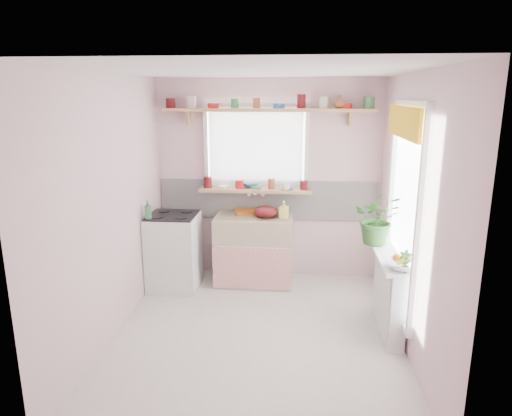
{
  "coord_description": "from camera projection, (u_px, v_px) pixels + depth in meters",
  "views": [
    {
      "loc": [
        0.37,
        -4.06,
        2.3
      ],
      "look_at": [
        -0.06,
        0.55,
        1.14
      ],
      "focal_mm": 32.0,
      "sensor_mm": 36.0,
      "label": 1
    }
  ],
  "objects": [
    {
      "name": "radiator_ledge",
      "position": [
        389.0,
        293.0,
        4.49
      ],
      "size": [
        0.22,
        0.95,
        0.78
      ],
      "color": "white",
      "rests_on": "ground"
    },
    {
      "name": "fruit_bowl",
      "position": [
        403.0,
        265.0,
        4.09
      ],
      "size": [
        0.35,
        0.35,
        0.07
      ],
      "primitive_type": "imported",
      "rotation": [
        0.0,
        0.0,
        -0.18
      ],
      "color": "silver",
      "rests_on": "radiator_ledge"
    },
    {
      "name": "windowsill",
      "position": [
        255.0,
        190.0,
        5.68
      ],
      "size": [
        1.4,
        0.22,
        0.04
      ],
      "primitive_type": "cube",
      "color": "tan",
      "rests_on": "room"
    },
    {
      "name": "soap_bottle_sink",
      "position": [
        284.0,
        210.0,
        5.48
      ],
      "size": [
        0.11,
        0.12,
        0.21
      ],
      "primitive_type": "imported",
      "rotation": [
        0.0,
        0.0,
        -0.22
      ],
      "color": "#F7FF71",
      "rests_on": "sink_unit"
    },
    {
      "name": "herb_pot",
      "position": [
        406.0,
        262.0,
        3.99
      ],
      "size": [
        0.13,
        0.1,
        0.21
      ],
      "primitive_type": "imported",
      "rotation": [
        0.0,
        0.0,
        -0.27
      ],
      "color": "#306629",
      "rests_on": "radiator_ledge"
    },
    {
      "name": "jade_plant",
      "position": [
        378.0,
        219.0,
        4.73
      ],
      "size": [
        0.5,
        0.44,
        0.54
      ],
      "primitive_type": "imported",
      "rotation": [
        0.0,
        0.0,
        -0.03
      ],
      "color": "#305F26",
      "rests_on": "radiator_ledge"
    },
    {
      "name": "shelf_vase",
      "position": [
        340.0,
        102.0,
        5.31
      ],
      "size": [
        0.19,
        0.19,
        0.15
      ],
      "primitive_type": "imported",
      "rotation": [
        0.0,
        0.0,
        0.31
      ],
      "color": "brown",
      "rests_on": "pine_shelf"
    },
    {
      "name": "shelf_crockery",
      "position": [
        266.0,
        104.0,
        5.4
      ],
      "size": [
        2.47,
        0.11,
        0.12
      ],
      "color": "#590F14",
      "rests_on": "pine_shelf"
    },
    {
      "name": "sill_bowl",
      "position": [
        251.0,
        185.0,
        5.73
      ],
      "size": [
        0.2,
        0.2,
        0.06
      ],
      "primitive_type": "imported",
      "rotation": [
        0.0,
        0.0,
        -0.08
      ],
      "color": "#305B9E",
      "rests_on": "windowsill"
    },
    {
      "name": "room",
      "position": [
        324.0,
        182.0,
        4.95
      ],
      "size": [
        3.2,
        3.2,
        3.2
      ],
      "color": "silver",
      "rests_on": "ground"
    },
    {
      "name": "sill_cup",
      "position": [
        286.0,
        187.0,
        5.57
      ],
      "size": [
        0.12,
        0.12,
        0.09
      ],
      "primitive_type": "imported",
      "rotation": [
        0.0,
        0.0,
        -0.06
      ],
      "color": "white",
      "rests_on": "windowsill"
    },
    {
      "name": "dish_tray",
      "position": [
        249.0,
        211.0,
        5.77
      ],
      "size": [
        0.42,
        0.36,
        0.04
      ],
      "primitive_type": "cube",
      "rotation": [
        0.0,
        0.0,
        0.29
      ],
      "color": "orange",
      "rests_on": "sink_unit"
    },
    {
      "name": "sink_unit",
      "position": [
        254.0,
        249.0,
        5.67
      ],
      "size": [
        0.95,
        0.65,
        1.11
      ],
      "color": "white",
      "rests_on": "ground"
    },
    {
      "name": "sill_crockery",
      "position": [
        254.0,
        184.0,
        5.66
      ],
      "size": [
        1.35,
        0.11,
        0.12
      ],
      "color": "#590F14",
      "rests_on": "windowsill"
    },
    {
      "name": "pine_shelf",
      "position": [
        268.0,
        110.0,
        5.42
      ],
      "size": [
        2.52,
        0.24,
        0.04
      ],
      "primitive_type": "cube",
      "color": "tan",
      "rests_on": "room"
    },
    {
      "name": "colander",
      "position": [
        266.0,
        212.0,
        5.54
      ],
      "size": [
        0.31,
        0.31,
        0.13
      ],
      "primitive_type": "ellipsoid",
      "rotation": [
        0.0,
        0.0,
        -0.06
      ],
      "color": "#590F11",
      "rests_on": "sink_unit"
    },
    {
      "name": "fruit",
      "position": [
        404.0,
        259.0,
        4.08
      ],
      "size": [
        0.2,
        0.14,
        0.1
      ],
      "color": "orange",
      "rests_on": "fruit_bowl"
    },
    {
      "name": "cooker",
      "position": [
        174.0,
        251.0,
        5.52
      ],
      "size": [
        0.58,
        0.58,
        0.93
      ],
      "color": "white",
      "rests_on": "ground"
    },
    {
      "name": "cooker_bottle",
      "position": [
        148.0,
        210.0,
        5.19
      ],
      "size": [
        0.09,
        0.09,
        0.22
      ],
      "primitive_type": "imported",
      "rotation": [
        0.0,
        0.0,
        -0.03
      ],
      "color": "#3C7849",
      "rests_on": "cooker"
    }
  ]
}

